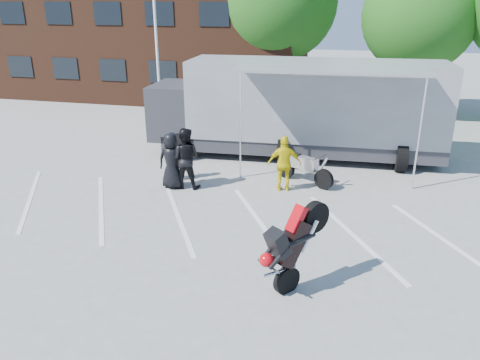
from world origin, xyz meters
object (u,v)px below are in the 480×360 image
at_px(tree_left, 279,2).
at_px(stunt_bike_rider, 308,281).
at_px(flagpole, 160,15).
at_px(spectator_leather_c, 185,158).
at_px(parked_motorcycle, 304,183).
at_px(spectator_hivis, 284,164).
at_px(spectator_leather_b, 173,156).
at_px(transporter_truck, 299,156).
at_px(spectator_leather_a, 172,161).
at_px(tree_mid, 420,16).

bearing_deg(tree_left, stunt_bike_rider, -77.93).
relative_size(flagpole, spectator_leather_c, 4.07).
height_order(flagpole, parked_motorcycle, flagpole).
bearing_deg(tree_left, spectator_hivis, -79.10).
bearing_deg(spectator_leather_c, spectator_hivis, -173.35).
bearing_deg(spectator_hivis, tree_left, -89.89).
relative_size(parked_motorcycle, spectator_leather_b, 1.36).
height_order(transporter_truck, spectator_leather_b, transporter_truck).
xyz_separation_m(stunt_bike_rider, spectator_leather_b, (-5.06, 5.05, 0.82)).
relative_size(stunt_bike_rider, spectator_leather_a, 1.13).
xyz_separation_m(spectator_leather_b, spectator_hivis, (3.72, -0.05, 0.07)).
xyz_separation_m(parked_motorcycle, stunt_bike_rider, (0.78, -5.78, 0.00)).
bearing_deg(transporter_truck, spectator_leather_a, -132.75).
bearing_deg(spectator_leather_b, stunt_bike_rider, 146.61).
distance_m(spectator_leather_c, spectator_hivis, 3.14).
bearing_deg(spectator_leather_c, parked_motorcycle, -163.27).
height_order(transporter_truck, spectator_leather_a, spectator_leather_a).
distance_m(stunt_bike_rider, spectator_leather_b, 7.19).
height_order(tree_mid, spectator_leather_a, tree_mid).
xyz_separation_m(flagpole, transporter_truck, (6.67, -2.80, -5.05)).
height_order(parked_motorcycle, spectator_leather_b, spectator_leather_b).
bearing_deg(spectator_leather_a, spectator_leather_c, -167.03).
bearing_deg(spectator_hivis, spectator_leather_c, -1.44).
bearing_deg(tree_mid, stunt_bike_rider, -101.26).
distance_m(flagpole, tree_left, 7.37).
xyz_separation_m(tree_mid, spectator_leather_c, (-7.70, -11.95, -3.96)).
xyz_separation_m(flagpole, spectator_hivis, (6.64, -6.44, -4.17)).
relative_size(flagpole, spectator_leather_b, 4.91).
bearing_deg(spectator_leather_c, transporter_truck, -129.65).
distance_m(parked_motorcycle, stunt_bike_rider, 5.83).
bearing_deg(tree_mid, spectator_leather_a, -123.87).
relative_size(transporter_truck, spectator_leather_b, 6.97).
bearing_deg(stunt_bike_rider, spectator_leather_c, 173.22).
height_order(transporter_truck, spectator_hivis, transporter_truck).
distance_m(flagpole, parked_motorcycle, 10.46).
bearing_deg(flagpole, tree_mid, 23.97).
distance_m(tree_left, spectator_leather_c, 13.75).
distance_m(tree_mid, stunt_bike_rider, 17.48).
bearing_deg(spectator_leather_a, tree_mid, -127.76).
height_order(tree_mid, spectator_leather_b, tree_mid).
bearing_deg(spectator_hivis, transporter_truck, -101.25).
relative_size(tree_left, transporter_truck, 0.76).
height_order(tree_left, spectator_leather_c, tree_left).
xyz_separation_m(tree_left, spectator_hivis, (2.39, -12.44, -4.68)).
distance_m(stunt_bike_rider, spectator_leather_c, 6.38).
bearing_deg(tree_mid, spectator_leather_c, -122.79).
bearing_deg(tree_mid, transporter_truck, -120.40).
bearing_deg(spectator_leather_a, flagpole, -69.95).
relative_size(stunt_bike_rider, spectator_leather_b, 1.26).
xyz_separation_m(spectator_leather_b, spectator_leather_c, (0.63, -0.56, 0.17)).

